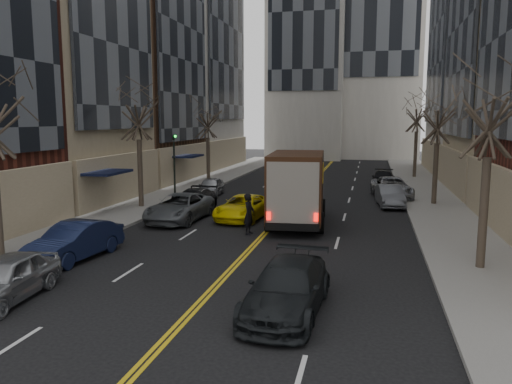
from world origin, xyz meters
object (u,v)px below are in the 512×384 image
at_px(ups_truck, 297,189).
at_px(observer_sedan, 287,288).
at_px(taxi, 243,207).
at_px(pedestrian, 249,214).

distance_m(ups_truck, observer_sedan, 11.96).
height_order(ups_truck, observer_sedan, ups_truck).
distance_m(observer_sedan, taxi, 13.37).
bearing_deg(taxi, ups_truck, -7.78).
height_order(observer_sedan, taxi, observer_sedan).
height_order(observer_sedan, pedestrian, pedestrian).
relative_size(ups_truck, taxi, 1.50).
xyz_separation_m(observer_sedan, taxi, (-4.51, 12.59, -0.06)).
height_order(ups_truck, pedestrian, ups_truck).
height_order(taxi, pedestrian, pedestrian).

